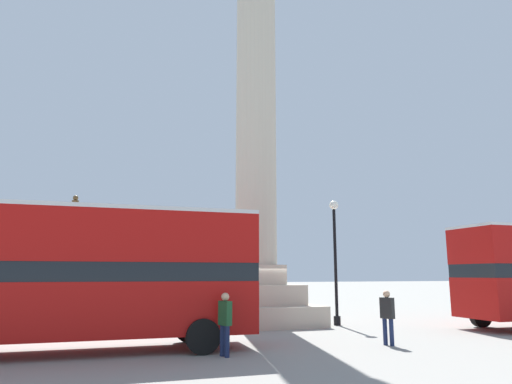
% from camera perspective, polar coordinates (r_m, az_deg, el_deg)
% --- Properties ---
extents(ground_plane, '(200.00, 200.00, 0.00)m').
position_cam_1_polar(ground_plane, '(21.71, 0.00, -16.19)').
color(ground_plane, gray).
extents(monument_column, '(5.01, 5.01, 19.87)m').
position_cam_1_polar(monument_column, '(22.21, 0.00, 3.35)').
color(monument_column, '#BCB29E').
rests_on(monument_column, ground_plane).
extents(bus_b, '(11.36, 3.08, 4.23)m').
position_cam_1_polar(bus_b, '(14.73, -22.95, -9.11)').
color(bus_b, '#A80F0C').
rests_on(bus_b, ground_plane).
extents(equestrian_statue, '(3.92, 3.15, 6.42)m').
position_cam_1_polar(equestrian_statue, '(25.94, -22.25, -10.34)').
color(equestrian_statue, '#BCB29E').
rests_on(equestrian_statue, ground_plane).
extents(street_lamp, '(0.42, 0.42, 5.65)m').
position_cam_1_polar(street_lamp, '(21.46, 9.87, -7.64)').
color(street_lamp, black).
rests_on(street_lamp, ground_plane).
extents(pedestrian_near_lamp, '(0.32, 0.49, 1.73)m').
position_cam_1_polar(pedestrian_near_lamp, '(15.91, 16.11, -14.47)').
color(pedestrian_near_lamp, '#192347').
rests_on(pedestrian_near_lamp, ground_plane).
extents(pedestrian_by_plinth, '(0.31, 0.49, 1.74)m').
position_cam_1_polar(pedestrian_by_plinth, '(13.34, -3.90, -15.70)').
color(pedestrian_by_plinth, '#192347').
rests_on(pedestrian_by_plinth, ground_plane).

